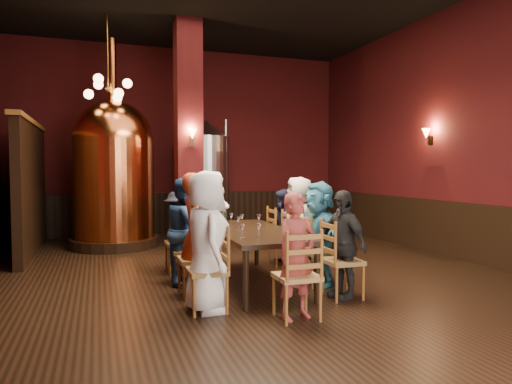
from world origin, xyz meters
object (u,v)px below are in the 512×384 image
object	(u,v)px
copper_kettle	(114,172)
steel_vessel	(206,178)
dining_table	(252,234)
person_2	(187,230)
person_0	(207,241)
person_1	(196,234)
rose_vase	(223,208)

from	to	relation	value
copper_kettle	steel_vessel	xyz separation A→B (m)	(2.10, 0.85, -0.17)
dining_table	person_2	bearing A→B (deg)	158.78
person_2	copper_kettle	bearing A→B (deg)	29.44
person_0	copper_kettle	bearing A→B (deg)	10.61
person_1	rose_vase	xyz separation A→B (m)	(0.69, 1.23, 0.21)
person_1	copper_kettle	bearing A→B (deg)	10.49
dining_table	person_1	size ratio (longest dim) A/B	1.57
copper_kettle	person_0	bearing A→B (deg)	-80.19
copper_kettle	rose_vase	world-z (taller)	copper_kettle
steel_vessel	person_0	bearing A→B (deg)	-102.99
steel_vessel	person_2	bearing A→B (deg)	-106.56
copper_kettle	steel_vessel	size ratio (longest dim) A/B	1.54
dining_table	steel_vessel	xyz separation A→B (m)	(0.42, 4.59, 0.67)
person_2	steel_vessel	distance (m)	4.47
person_0	person_2	distance (m)	1.33
person_0	dining_table	bearing A→B (deg)	-40.59
copper_kettle	dining_table	bearing A→B (deg)	-65.77
person_0	person_2	bearing A→B (deg)	-0.22
person_1	steel_vessel	distance (m)	5.10
dining_table	person_2	world-z (taller)	person_2
person_2	steel_vessel	world-z (taller)	steel_vessel
copper_kettle	person_1	bearing A→B (deg)	-78.45
rose_vase	steel_vessel	bearing A→B (deg)	80.92
person_1	person_0	bearing A→B (deg)	177.92
person_1	copper_kettle	xyz separation A→B (m)	(-0.83, 4.06, 0.75)
dining_table	rose_vase	xyz separation A→B (m)	(-0.17, 0.91, 0.30)
copper_kettle	rose_vase	distance (m)	3.26
rose_vase	copper_kettle	bearing A→B (deg)	118.14
person_0	person_2	world-z (taller)	person_0
person_1	copper_kettle	distance (m)	4.21
person_1	person_2	world-z (taller)	person_1
steel_vessel	rose_vase	distance (m)	3.75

